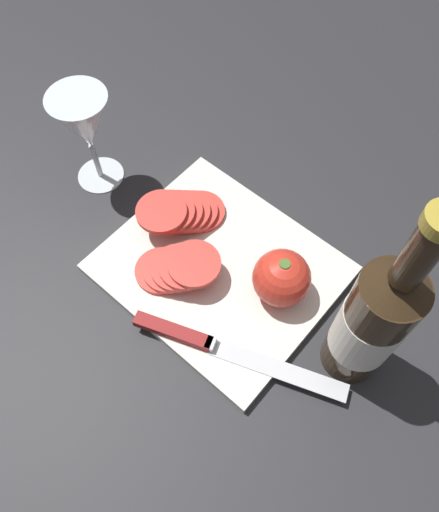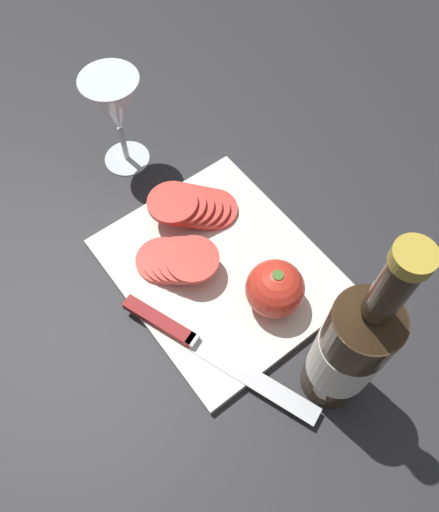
{
  "view_description": "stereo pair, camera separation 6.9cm",
  "coord_description": "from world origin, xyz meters",
  "px_view_note": "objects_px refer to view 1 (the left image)",
  "views": [
    {
      "loc": [
        0.2,
        -0.22,
        0.64
      ],
      "look_at": [
        -0.02,
        0.03,
        0.05
      ],
      "focal_mm": 35.0,
      "sensor_mm": 36.0,
      "label": 1
    },
    {
      "loc": [
        0.25,
        -0.17,
        0.64
      ],
      "look_at": [
        -0.02,
        0.03,
        0.05
      ],
      "focal_mm": 35.0,
      "sensor_mm": 36.0,
      "label": 2
    }
  ],
  "objects_px": {
    "knife": "(198,340)",
    "tomato_slice_stack_near": "(177,268)",
    "whole_tomato": "(282,278)",
    "wine_glass": "(85,126)",
    "tomato_slice_stack_far": "(182,212)",
    "wine_bottle": "(372,323)"
  },
  "relations": [
    {
      "from": "knife",
      "to": "tomato_slice_stack_near",
      "type": "height_order",
      "value": "tomato_slice_stack_near"
    },
    {
      "from": "whole_tomato",
      "to": "knife",
      "type": "height_order",
      "value": "whole_tomato"
    },
    {
      "from": "wine_glass",
      "to": "tomato_slice_stack_far",
      "type": "distance_m",
      "value": 0.18
    },
    {
      "from": "wine_glass",
      "to": "whole_tomato",
      "type": "xyz_separation_m",
      "value": [
        0.35,
        0.02,
        -0.06
      ]
    },
    {
      "from": "whole_tomato",
      "to": "wine_bottle",
      "type": "bearing_deg",
      "value": -4.43
    },
    {
      "from": "wine_glass",
      "to": "tomato_slice_stack_far",
      "type": "xyz_separation_m",
      "value": [
        0.17,
        0.02,
        -0.07
      ]
    },
    {
      "from": "knife",
      "to": "tomato_slice_stack_far",
      "type": "distance_m",
      "value": 0.19
    },
    {
      "from": "knife",
      "to": "tomato_slice_stack_near",
      "type": "xyz_separation_m",
      "value": [
        -0.09,
        0.06,
        0.01
      ]
    },
    {
      "from": "wine_bottle",
      "to": "knife",
      "type": "xyz_separation_m",
      "value": [
        -0.16,
        -0.12,
        -0.1
      ]
    },
    {
      "from": "whole_tomato",
      "to": "tomato_slice_stack_far",
      "type": "distance_m",
      "value": 0.18
    },
    {
      "from": "wine_bottle",
      "to": "whole_tomato",
      "type": "bearing_deg",
      "value": 175.57
    },
    {
      "from": "wine_bottle",
      "to": "wine_glass",
      "type": "xyz_separation_m",
      "value": [
        -0.47,
        -0.01,
        -0.01
      ]
    },
    {
      "from": "wine_bottle",
      "to": "whole_tomato",
      "type": "distance_m",
      "value": 0.14
    },
    {
      "from": "wine_glass",
      "to": "tomato_slice_stack_near",
      "type": "distance_m",
      "value": 0.24
    },
    {
      "from": "knife",
      "to": "tomato_slice_stack_far",
      "type": "xyz_separation_m",
      "value": [
        -0.15,
        0.13,
        0.02
      ]
    },
    {
      "from": "tomato_slice_stack_near",
      "to": "whole_tomato",
      "type": "bearing_deg",
      "value": 30.4
    },
    {
      "from": "wine_bottle",
      "to": "wine_glass",
      "type": "height_order",
      "value": "wine_bottle"
    },
    {
      "from": "whole_tomato",
      "to": "tomato_slice_stack_far",
      "type": "height_order",
      "value": "whole_tomato"
    },
    {
      "from": "tomato_slice_stack_far",
      "to": "wine_bottle",
      "type": "bearing_deg",
      "value": -1.57
    },
    {
      "from": "whole_tomato",
      "to": "knife",
      "type": "relative_size",
      "value": 0.28
    },
    {
      "from": "wine_glass",
      "to": "tomato_slice_stack_far",
      "type": "relative_size",
      "value": 1.28
    },
    {
      "from": "whole_tomato",
      "to": "knife",
      "type": "distance_m",
      "value": 0.14
    }
  ]
}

